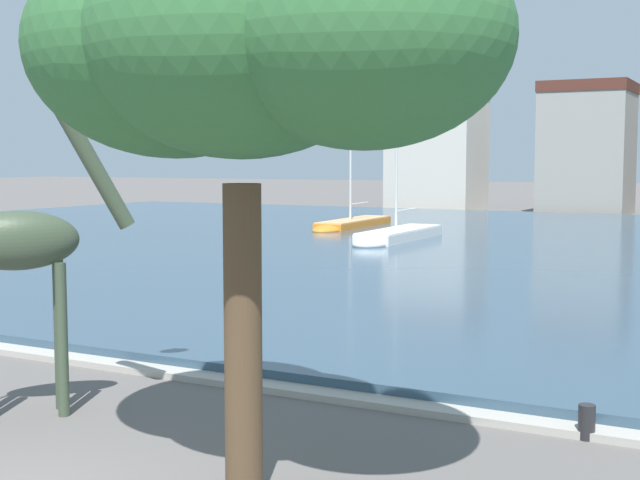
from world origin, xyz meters
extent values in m
cube|color=#334C60|center=(0.00, 30.75, 0.14)|extent=(84.49, 49.03, 0.28)
cube|color=#ADA89E|center=(0.00, 5.98, 0.06)|extent=(84.49, 0.50, 0.12)
cylinder|color=#3D4C38|center=(-2.47, 3.51, 1.19)|extent=(0.17, 0.17, 2.39)
cylinder|color=#3D4C38|center=(-2.13, 3.21, 1.19)|extent=(0.17, 0.17, 2.39)
ellipsoid|color=#3D4C38|center=(-2.69, 2.90, 2.73)|extent=(1.73, 1.86, 0.91)
cylinder|color=#3D4C38|center=(-1.94, 3.78, 3.87)|extent=(1.01, 1.12, 2.04)
ellipsoid|color=#3D4C38|center=(-1.60, 4.17, 4.83)|extent=(0.60, 0.63, 0.30)
cone|color=#3D4C38|center=(-1.66, 4.22, 5.07)|extent=(0.07, 0.07, 0.17)
cone|color=#3D4C38|center=(-1.55, 4.12, 5.07)|extent=(0.07, 0.07, 0.17)
cube|color=white|center=(-7.89, 30.61, 0.36)|extent=(1.77, 6.86, 0.72)
ellipsoid|color=white|center=(-7.85, 27.36, 0.36)|extent=(1.55, 2.41, 0.69)
cube|color=silver|center=(-7.89, 30.61, 0.75)|extent=(1.73, 6.73, 0.06)
cylinder|color=silver|center=(-7.88, 30.10, 3.75)|extent=(0.12, 0.12, 6.06)
cylinder|color=silver|center=(-7.89, 31.29, 1.62)|extent=(0.11, 2.40, 0.08)
cube|color=orange|center=(-13.26, 36.91, 0.31)|extent=(1.95, 7.36, 0.63)
ellipsoid|color=orange|center=(-13.10, 33.45, 0.31)|extent=(1.57, 2.61, 0.60)
cube|color=#E2A56E|center=(-13.26, 36.91, 0.66)|extent=(1.91, 7.21, 0.06)
cylinder|color=silver|center=(-13.23, 36.36, 4.45)|extent=(0.12, 0.12, 7.64)
cylinder|color=silver|center=(-13.29, 37.64, 1.53)|extent=(0.19, 2.55, 0.08)
cylinder|color=brown|center=(2.11, 1.77, 1.84)|extent=(0.44, 0.44, 3.68)
ellipsoid|color=#336B38|center=(2.11, 1.77, 5.29)|extent=(3.56, 3.56, 2.67)
ellipsoid|color=#336B38|center=(3.64, 1.78, 5.22)|extent=(3.14, 3.14, 2.35)
ellipsoid|color=#336B38|center=(0.97, 2.07, 5.31)|extent=(3.58, 3.58, 2.68)
cylinder|color=#232326|center=(5.25, 5.83, 0.25)|extent=(0.24, 0.24, 0.50)
cube|color=beige|center=(-16.48, 58.81, 4.39)|extent=(6.74, 5.78, 8.78)
cube|color=#51281E|center=(-16.48, 58.81, 9.18)|extent=(6.87, 5.90, 0.80)
cube|color=gray|center=(-4.90, 58.84, 4.38)|extent=(6.09, 6.24, 8.77)
cube|color=#51281E|center=(-4.90, 58.84, 9.17)|extent=(6.21, 6.36, 0.80)
camera|label=1|loc=(7.50, -6.54, 3.95)|focal=48.67mm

